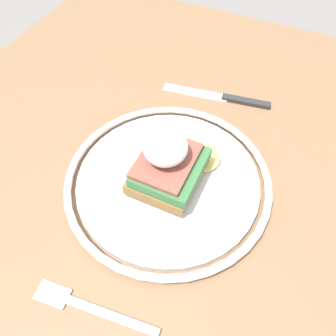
{
  "coord_description": "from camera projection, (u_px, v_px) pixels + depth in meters",
  "views": [
    {
      "loc": [
        -0.2,
        -0.1,
        1.11
      ],
      "look_at": [
        0.03,
        0.01,
        0.78
      ],
      "focal_mm": 35.0,
      "sensor_mm": 36.0,
      "label": 1
    }
  ],
  "objects": [
    {
      "name": "dining_table",
      "position": [
        166.0,
        238.0,
        0.52
      ],
      "size": [
        0.98,
        0.86,
        0.74
      ],
      "color": "#846042",
      "rests_on": "ground_plane"
    },
    {
      "name": "fork",
      "position": [
        89.0,
        308.0,
        0.35
      ],
      "size": [
        0.03,
        0.14,
        0.0
      ],
      "color": "silver",
      "rests_on": "dining_table"
    },
    {
      "name": "knife",
      "position": [
        224.0,
        98.0,
        0.54
      ],
      "size": [
        0.04,
        0.18,
        0.01
      ],
      "color": "#2D2D2D",
      "rests_on": "dining_table"
    },
    {
      "name": "sandwich",
      "position": [
        169.0,
        163.0,
        0.41
      ],
      "size": [
        0.12,
        0.09,
        0.08
      ],
      "color": "olive",
      "rests_on": "plate"
    },
    {
      "name": "ground_plane",
      "position": [
        167.0,
        324.0,
        1.02
      ],
      "size": [
        6.0,
        6.0,
        0.0
      ],
      "primitive_type": "plane",
      "color": "gray"
    },
    {
      "name": "plate",
      "position": [
        168.0,
        180.0,
        0.44
      ],
      "size": [
        0.28,
        0.28,
        0.02
      ],
      "color": "silver",
      "rests_on": "dining_table"
    }
  ]
}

